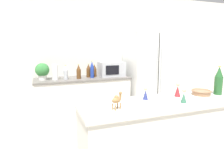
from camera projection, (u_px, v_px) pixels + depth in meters
The scene contains 18 objects.
wall_back at pixel (101, 56), 4.15m from camera, with size 8.00×0.06×2.55m.
back_counter at pixel (83, 101), 3.80m from camera, with size 1.74×0.63×0.90m.
refrigerator at pixel (149, 75), 4.15m from camera, with size 0.89×0.73×1.77m.
bar_counter at pixel (164, 146), 2.04m from camera, with size 1.74×0.54×0.95m.
potted_plant at pixel (42, 71), 3.48m from camera, with size 0.24×0.24×0.30m.
paper_towel_roll at pixel (55, 72), 3.48m from camera, with size 0.10×0.10×0.27m.
microwave at pixel (111, 69), 3.94m from camera, with size 0.48×0.37×0.28m.
back_bottle_0 at pixel (66, 73), 3.54m from camera, with size 0.08×0.08×0.26m.
back_bottle_1 at pixel (94, 71), 3.85m from camera, with size 0.08×0.08×0.24m.
back_bottle_2 at pixel (79, 72), 3.62m from camera, with size 0.08×0.08×0.26m.
back_bottle_3 at pixel (92, 70), 3.72m from camera, with size 0.07×0.07×0.32m.
back_bottle_4 at pixel (89, 71), 3.79m from camera, with size 0.08×0.08×0.26m.
wine_bottle at pixel (219, 81), 2.21m from camera, with size 0.09×0.09×0.32m.
fruit_bowl at pixel (201, 92), 2.21m from camera, with size 0.21×0.21×0.05m.
camel_figurine at pixel (117, 100), 1.71m from camera, with size 0.12×0.09×0.15m.
wise_man_figurine_blue at pixel (145, 94), 2.02m from camera, with size 0.05×0.05×0.13m.
wise_man_figurine_crimson at pixel (178, 90), 2.14m from camera, with size 0.07×0.07×0.15m.
wise_man_figurine_purple at pixel (184, 97), 1.91m from camera, with size 0.06×0.06×0.14m.
Camera 1 is at (-1.22, -1.26, 1.50)m, focal length 32.00 mm.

